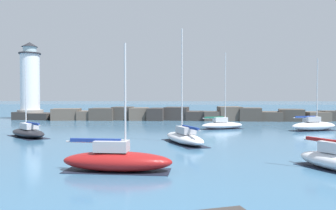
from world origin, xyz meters
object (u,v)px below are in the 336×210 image
(sailboat_moored_4, at_px, (314,125))
(sailboat_moored_3, at_px, (184,137))
(sailboat_moored_2, at_px, (28,132))
(lighthouse, at_px, (30,86))
(sailboat_moored_5, at_px, (222,124))
(sailboat_moored_1, at_px, (117,160))

(sailboat_moored_4, bearing_deg, sailboat_moored_3, -142.87)
(sailboat_moored_2, xyz_separation_m, sailboat_moored_4, (33.12, 8.71, 0.13))
(lighthouse, distance_m, sailboat_moored_2, 30.83)
(sailboat_moored_5, bearing_deg, sailboat_moored_4, -7.83)
(lighthouse, bearing_deg, sailboat_moored_4, -21.80)
(sailboat_moored_3, distance_m, sailboat_moored_5, 14.79)
(sailboat_moored_3, height_order, sailboat_moored_4, sailboat_moored_3)
(sailboat_moored_2, relative_size, sailboat_moored_4, 0.84)
(sailboat_moored_1, relative_size, sailboat_moored_4, 0.81)
(lighthouse, relative_size, sailboat_moored_5, 1.44)
(sailboat_moored_3, xyz_separation_m, sailboat_moored_5, (4.91, 13.95, -0.00))
(sailboat_moored_2, bearing_deg, sailboat_moored_3, -12.35)
(sailboat_moored_2, bearing_deg, sailboat_moored_4, 14.74)
(sailboat_moored_3, height_order, sailboat_moored_5, sailboat_moored_3)
(sailboat_moored_4, xyz_separation_m, sailboat_moored_5, (-11.44, 1.57, -0.08))
(sailboat_moored_4, bearing_deg, sailboat_moored_2, -165.26)
(sailboat_moored_3, bearing_deg, sailboat_moored_1, -108.46)
(sailboat_moored_3, relative_size, sailboat_moored_5, 1.05)
(lighthouse, height_order, sailboat_moored_1, lighthouse)
(sailboat_moored_3, xyz_separation_m, sailboat_moored_4, (16.35, 12.38, 0.08))
(sailboat_moored_2, bearing_deg, sailboat_moored_5, 25.38)
(sailboat_moored_2, relative_size, sailboat_moored_3, 0.72)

